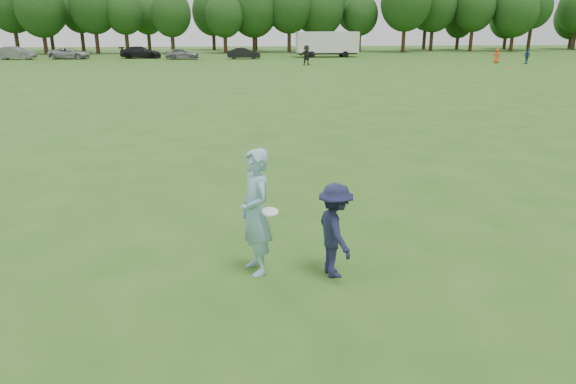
% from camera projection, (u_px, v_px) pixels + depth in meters
% --- Properties ---
extents(ground, '(200.00, 200.00, 0.00)m').
position_uv_depth(ground, '(339.00, 282.00, 8.27)').
color(ground, '#2C5718').
rests_on(ground, ground).
extents(thrower, '(0.72, 0.89, 2.10)m').
position_uv_depth(thrower, '(256.00, 212.00, 8.33)').
color(thrower, '#85B7CE').
rests_on(thrower, ground).
extents(defender, '(0.74, 1.10, 1.57)m').
position_uv_depth(defender, '(335.00, 231.00, 8.29)').
color(defender, '#1B1E3D').
rests_on(defender, ground).
extents(player_far_b, '(0.46, 0.95, 1.57)m').
position_uv_depth(player_far_b, '(527.00, 56.00, 55.36)').
color(player_far_b, navy).
rests_on(player_far_b, ground).
extents(player_far_c, '(0.91, 0.85, 1.56)m').
position_uv_depth(player_far_c, '(497.00, 56.00, 56.16)').
color(player_far_c, '#E64D1B').
rests_on(player_far_c, ground).
extents(player_far_d, '(1.98, 1.16, 2.03)m').
position_uv_depth(player_far_d, '(307.00, 55.00, 53.51)').
color(player_far_d, black).
rests_on(player_far_d, ground).
extents(car_b, '(4.83, 2.18, 1.54)m').
position_uv_depth(car_b, '(15.00, 53.00, 62.40)').
color(car_b, slate).
rests_on(car_b, ground).
extents(car_c, '(5.09, 2.76, 1.36)m').
position_uv_depth(car_c, '(70.00, 53.00, 63.37)').
color(car_c, '#99999D').
rests_on(car_c, ground).
extents(car_d, '(5.15, 2.35, 1.46)m').
position_uv_depth(car_d, '(141.00, 52.00, 64.66)').
color(car_d, black).
rests_on(car_d, ground).
extents(car_e, '(4.04, 1.69, 1.37)m').
position_uv_depth(car_e, '(182.00, 54.00, 62.59)').
color(car_e, slate).
rests_on(car_e, ground).
extents(car_f, '(4.17, 1.62, 1.36)m').
position_uv_depth(car_f, '(244.00, 53.00, 63.51)').
color(car_f, black).
rests_on(car_f, ground).
extents(field_cone, '(0.28, 0.28, 0.30)m').
position_uv_depth(field_cone, '(508.00, 68.00, 48.28)').
color(field_cone, orange).
rests_on(field_cone, ground).
extents(disc_in_play, '(0.32, 0.32, 0.09)m').
position_uv_depth(disc_in_play, '(270.00, 212.00, 8.14)').
color(disc_in_play, white).
rests_on(disc_in_play, ground).
extents(cargo_trailer, '(9.00, 2.75, 3.20)m').
position_uv_depth(cargo_trailer, '(327.00, 43.00, 66.95)').
color(cargo_trailer, white).
rests_on(cargo_trailer, ground).
extents(treeline, '(130.35, 18.39, 11.74)m').
position_uv_depth(treeline, '(253.00, 10.00, 79.27)').
color(treeline, '#332114').
rests_on(treeline, ground).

